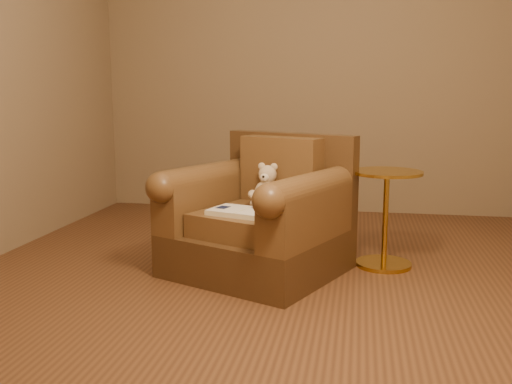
# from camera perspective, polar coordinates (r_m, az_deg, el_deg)

# --- Properties ---
(floor) EXTENTS (4.00, 4.00, 0.00)m
(floor) POSITION_cam_1_polar(r_m,az_deg,el_deg) (3.62, 2.76, -8.15)
(floor) COLOR brown
(floor) RESTS_ON ground
(armchair) EXTENTS (1.23, 1.21, 0.86)m
(armchair) POSITION_cam_1_polar(r_m,az_deg,el_deg) (3.60, 0.51, -2.79)
(armchair) COLOR #472E17
(armchair) RESTS_ON floor
(teddy_bear) EXTENTS (0.20, 0.23, 0.28)m
(teddy_bear) POSITION_cam_1_polar(r_m,az_deg,el_deg) (3.63, 1.02, 0.27)
(teddy_bear) COLOR #C7AE8B
(teddy_bear) RESTS_ON armchair
(guidebook) EXTENTS (0.45, 0.35, 0.03)m
(guidebook) POSITION_cam_1_polar(r_m,az_deg,el_deg) (3.37, -1.20, -2.03)
(guidebook) COLOR beige
(guidebook) RESTS_ON armchair
(side_table) EXTENTS (0.45, 0.45, 0.63)m
(side_table) POSITION_cam_1_polar(r_m,az_deg,el_deg) (3.77, 12.82, -2.30)
(side_table) COLOR gold
(side_table) RESTS_ON floor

